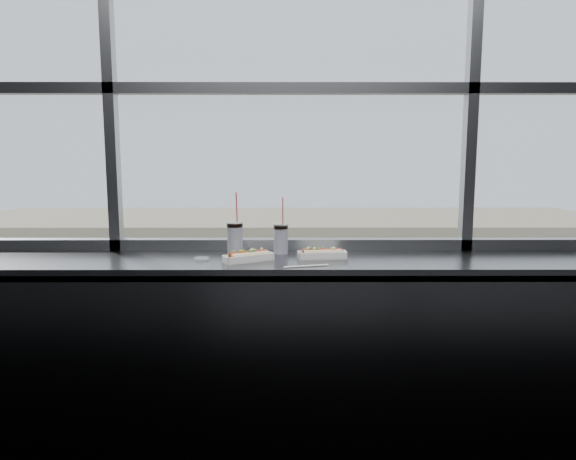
{
  "coord_description": "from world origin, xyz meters",
  "views": [
    {
      "loc": [
        -0.03,
        -1.41,
        1.62
      ],
      "look_at": [
        -0.02,
        1.23,
        1.25
      ],
      "focal_mm": 32.0,
      "sensor_mm": 36.0,
      "label": 1
    }
  ],
  "objects_px": {
    "wrapper": "(202,258)",
    "car_near_c": "(297,451)",
    "pedestrian_a": "(221,343)",
    "loose_straw": "(306,266)",
    "car_far_b": "(296,369)",
    "pedestrian_c": "(355,346)",
    "car_far_a": "(76,368)",
    "soda_cup_left": "(235,236)",
    "tree_left": "(150,312)",
    "car_near_d": "(430,449)",
    "car_far_c": "(516,370)",
    "pedestrian_b": "(295,344)",
    "pedestrian_d": "(454,351)",
    "hotdog_tray_left": "(248,256)",
    "hotdog_tray_right": "(322,254)",
    "tree_right": "(474,306)",
    "tree_center": "(288,304)",
    "soda_cup_right": "(281,237)"
  },
  "relations": [
    {
      "from": "pedestrian_d",
      "to": "pedestrian_a",
      "type": "relative_size",
      "value": 1.0
    },
    {
      "from": "loose_straw",
      "to": "pedestrian_a",
      "type": "distance_m",
      "value": 31.17
    },
    {
      "from": "pedestrian_a",
      "to": "loose_straw",
      "type": "bearing_deg",
      "value": 8.43
    },
    {
      "from": "soda_cup_left",
      "to": "car_near_d",
      "type": "distance_m",
      "value": 20.44
    },
    {
      "from": "soda_cup_right",
      "to": "car_near_d",
      "type": "height_order",
      "value": "soda_cup_right"
    },
    {
      "from": "car_near_c",
      "to": "pedestrian_b",
      "type": "distance_m",
      "value": 11.66
    },
    {
      "from": "car_far_c",
      "to": "hotdog_tray_right",
      "type": "bearing_deg",
      "value": 159.32
    },
    {
      "from": "car_far_a",
      "to": "tree_center",
      "type": "relative_size",
      "value": 1.24
    },
    {
      "from": "loose_straw",
      "to": "pedestrian_b",
      "type": "height_order",
      "value": "loose_straw"
    },
    {
      "from": "soda_cup_left",
      "to": "tree_left",
      "type": "distance_m",
      "value": 30.7
    },
    {
      "from": "loose_straw",
      "to": "tree_right",
      "type": "xyz_separation_m",
      "value": [
        11.59,
        28.49,
        -8.61
      ]
    },
    {
      "from": "hotdog_tray_left",
      "to": "pedestrian_a",
      "type": "height_order",
      "value": "hotdog_tray_left"
    },
    {
      "from": "pedestrian_c",
      "to": "hotdog_tray_left",
      "type": "bearing_deg",
      "value": -99.03
    },
    {
      "from": "car_far_b",
      "to": "tree_right",
      "type": "distance_m",
      "value": 12.12
    },
    {
      "from": "car_far_a",
      "to": "pedestrian_d",
      "type": "distance_m",
      "value": 21.98
    },
    {
      "from": "soda_cup_left",
      "to": "pedestrian_d",
      "type": "height_order",
      "value": "soda_cup_left"
    },
    {
      "from": "wrapper",
      "to": "car_far_c",
      "type": "xyz_separation_m",
      "value": [
        13.1,
        24.32,
        -11.1
      ]
    },
    {
      "from": "car_far_c",
      "to": "pedestrian_b",
      "type": "bearing_deg",
      "value": 79.77
    },
    {
      "from": "soda_cup_right",
      "to": "car_near_c",
      "type": "height_order",
      "value": "soda_cup_right"
    },
    {
      "from": "car_near_d",
      "to": "car_far_c",
      "type": "bearing_deg",
      "value": -39.93
    },
    {
      "from": "car_far_a",
      "to": "car_near_d",
      "type": "relative_size",
      "value": 0.98
    },
    {
      "from": "car_far_b",
      "to": "pedestrian_c",
      "type": "height_order",
      "value": "car_far_b"
    },
    {
      "from": "car_near_d",
      "to": "car_far_a",
      "type": "bearing_deg",
      "value": 66.35
    },
    {
      "from": "pedestrian_b",
      "to": "pedestrian_d",
      "type": "height_order",
      "value": "pedestrian_b"
    },
    {
      "from": "soda_cup_right",
      "to": "pedestrian_c",
      "type": "bearing_deg",
      "value": 81.23
    },
    {
      "from": "car_near_d",
      "to": "pedestrian_d",
      "type": "relative_size",
      "value": 3.58
    },
    {
      "from": "car_near_c",
      "to": "hotdog_tray_left",
      "type": "bearing_deg",
      "value": -178.85
    },
    {
      "from": "wrapper",
      "to": "tree_center",
      "type": "height_order",
      "value": "wrapper"
    },
    {
      "from": "hotdog_tray_right",
      "to": "soda_cup_left",
      "type": "bearing_deg",
      "value": 159.15
    },
    {
      "from": "car_far_b",
      "to": "pedestrian_d",
      "type": "distance_m",
      "value": 10.1
    },
    {
      "from": "tree_left",
      "to": "car_near_d",
      "type": "bearing_deg",
      "value": -40.21
    },
    {
      "from": "car_near_c",
      "to": "tree_left",
      "type": "distance_m",
      "value": 15.08
    },
    {
      "from": "tree_center",
      "to": "car_near_d",
      "type": "bearing_deg",
      "value": -65.09
    },
    {
      "from": "hotdog_tray_left",
      "to": "car_near_c",
      "type": "xyz_separation_m",
      "value": [
        0.6,
        16.35,
        -11.04
      ]
    },
    {
      "from": "car_near_d",
      "to": "car_far_b",
      "type": "distance_m",
      "value": 9.53
    },
    {
      "from": "car_far_c",
      "to": "tree_center",
      "type": "height_order",
      "value": "tree_center"
    },
    {
      "from": "hotdog_tray_left",
      "to": "car_near_d",
      "type": "bearing_deg",
      "value": 40.1
    },
    {
      "from": "car_near_c",
      "to": "car_near_d",
      "type": "height_order",
      "value": "car_near_d"
    },
    {
      "from": "loose_straw",
      "to": "car_far_b",
      "type": "relative_size",
      "value": 0.04
    },
    {
      "from": "soda_cup_right",
      "to": "car_near_d",
      "type": "distance_m",
      "value": 20.35
    },
    {
      "from": "hotdog_tray_right",
      "to": "tree_right",
      "type": "height_order",
      "value": "hotdog_tray_right"
    },
    {
      "from": "car_near_c",
      "to": "hotdog_tray_right",
      "type": "bearing_deg",
      "value": -177.53
    },
    {
      "from": "loose_straw",
      "to": "pedestrian_b",
      "type": "xyz_separation_m",
      "value": [
        0.42,
        28.14,
        -10.99
      ]
    },
    {
      "from": "wrapper",
      "to": "car_near_c",
      "type": "xyz_separation_m",
      "value": [
        0.85,
        16.32,
        -11.02
      ]
    },
    {
      "from": "pedestrian_d",
      "to": "tree_right",
      "type": "height_order",
      "value": "tree_right"
    },
    {
      "from": "loose_straw",
      "to": "pedestrian_b",
      "type": "bearing_deg",
      "value": 74.9
    },
    {
      "from": "wrapper",
      "to": "tree_center",
      "type": "bearing_deg",
      "value": 88.88
    },
    {
      "from": "pedestrian_a",
      "to": "tree_center",
      "type": "distance_m",
      "value": 5.05
    },
    {
      "from": "car_far_a",
      "to": "car_far_b",
      "type": "height_order",
      "value": "car_far_a"
    },
    {
      "from": "pedestrian_d",
      "to": "tree_center",
      "type": "height_order",
      "value": "tree_center"
    }
  ]
}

